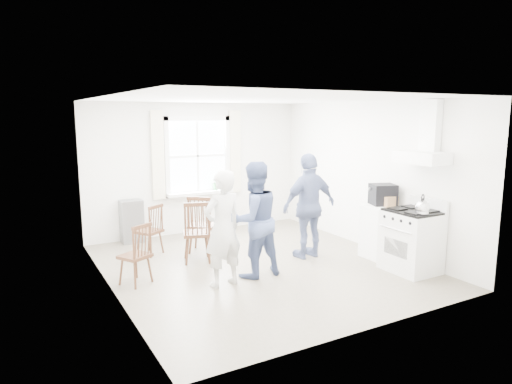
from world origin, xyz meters
name	(u,v)px	position (x,y,z in m)	size (l,w,h in m)	color
room_shell	(258,185)	(0.00, 0.00, 1.30)	(4.62, 5.12, 2.64)	#786D5C
window_assembly	(198,160)	(0.00, 2.45, 1.46)	(1.88, 0.24, 1.70)	white
range_hood	(425,147)	(2.07, -1.35, 1.90)	(0.45, 0.76, 0.94)	white
shelf_unit	(132,221)	(-1.40, 2.33, 0.40)	(0.40, 0.30, 0.80)	slate
gas_stove	(411,240)	(1.91, -1.35, 0.48)	(0.68, 0.76, 1.12)	white
kettle	(422,208)	(1.80, -1.61, 1.05)	(0.21, 0.21, 0.30)	silver
low_cabinet	(381,232)	(1.98, -0.65, 0.45)	(0.50, 0.55, 0.90)	white
stereo_stack	(383,194)	(2.01, -0.62, 1.07)	(0.48, 0.45, 0.34)	black
cardboard_box	(389,201)	(2.02, -0.74, 0.98)	(0.25, 0.18, 0.16)	#9C744B
windsor_chair_a	(153,224)	(-1.27, 1.36, 0.54)	(0.51, 0.50, 0.88)	#402414
windsor_chair_b	(200,218)	(-0.55, 1.05, 0.62)	(0.59, 0.59, 1.02)	#402414
windsor_chair_c	(139,248)	(-1.85, 0.09, 0.54)	(0.51, 0.50, 0.89)	#402414
person_left	(223,229)	(-0.84, -0.49, 0.82)	(0.60, 0.60, 1.64)	silver
person_mid	(254,220)	(-0.28, -0.36, 0.85)	(0.83, 0.83, 1.71)	#43527D
person_right	(309,206)	(0.96, -0.02, 0.87)	(1.02, 1.02, 1.75)	navy
potted_plant	(216,182)	(0.35, 2.36, 1.00)	(0.17, 0.17, 0.31)	#35783E
windsor_chair_d	(197,226)	(-0.80, 0.58, 0.62)	(0.54, 0.53, 1.02)	#402414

